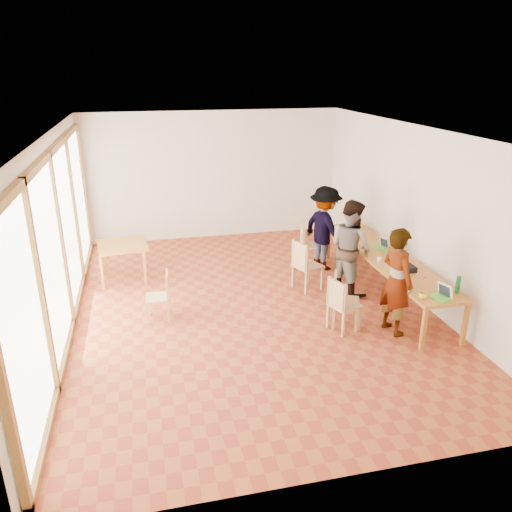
{
  "coord_description": "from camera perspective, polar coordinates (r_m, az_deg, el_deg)",
  "views": [
    {
      "loc": [
        -1.65,
        -7.66,
        3.93
      ],
      "look_at": [
        0.01,
        -0.42,
        1.1
      ],
      "focal_mm": 35.0,
      "sensor_mm": 36.0,
      "label": 1
    }
  ],
  "objects": [
    {
      "name": "chair_far",
      "position": [
        9.2,
        5.51,
        -0.52
      ],
      "size": [
        0.58,
        0.58,
        0.51
      ],
      "rotation": [
        0.0,
        0.0,
        0.37
      ],
      "color": "tan",
      "rests_on": "ground"
    },
    {
      "name": "condiment_cup",
      "position": [
        8.96,
        13.94,
        -0.36
      ],
      "size": [
        0.08,
        0.08,
        0.06
      ],
      "primitive_type": "cylinder",
      "color": "white",
      "rests_on": "communal_table"
    },
    {
      "name": "wall_front",
      "position": [
        4.69,
        9.84,
        -10.69
      ],
      "size": [
        6.0,
        0.1,
        3.0
      ],
      "primitive_type": "cube",
      "color": "beige",
      "rests_on": "ground"
    },
    {
      "name": "clear_glass",
      "position": [
        9.35,
        15.52,
        0.49
      ],
      "size": [
        0.07,
        0.07,
        0.09
      ],
      "primitive_type": "cylinder",
      "color": "silver",
      "rests_on": "communal_table"
    },
    {
      "name": "laptop_far",
      "position": [
        9.6,
        14.27,
        1.2
      ],
      "size": [
        0.28,
        0.29,
        0.21
      ],
      "rotation": [
        0.0,
        0.0,
        0.33
      ],
      "color": "#51CD38",
      "rests_on": "communal_table"
    },
    {
      "name": "wall_right",
      "position": [
        9.29,
        17.71,
        4.69
      ],
      "size": [
        0.1,
        8.0,
        3.0
      ],
      "primitive_type": "cube",
      "color": "beige",
      "rests_on": "ground"
    },
    {
      "name": "person_far",
      "position": [
        10.18,
        7.86,
        3.13
      ],
      "size": [
        0.99,
        1.27,
        1.73
      ],
      "primitive_type": "imported",
      "rotation": [
        0.0,
        0.0,
        1.93
      ],
      "color": "gray",
      "rests_on": "ground"
    },
    {
      "name": "communal_table",
      "position": [
        9.26,
        14.62,
        -0.24
      ],
      "size": [
        0.8,
        4.0,
        0.75
      ],
      "color": "#A96925",
      "rests_on": "ground"
    },
    {
      "name": "side_table",
      "position": [
        9.9,
        -15.03,
        0.89
      ],
      "size": [
        0.9,
        0.9,
        0.75
      ],
      "rotation": [
        0.0,
        0.0,
        0.11
      ],
      "color": "#A96925",
      "rests_on": "ground"
    },
    {
      "name": "green_bottle",
      "position": [
        8.02,
        22.08,
        -3.06
      ],
      "size": [
        0.07,
        0.07,
        0.28
      ],
      "primitive_type": "cylinder",
      "color": "#116734",
      "rests_on": "communal_table"
    },
    {
      "name": "black_pouch",
      "position": [
        8.67,
        17.1,
        -1.31
      ],
      "size": [
        0.16,
        0.26,
        0.09
      ],
      "primitive_type": "cube",
      "color": "black",
      "rests_on": "communal_table"
    },
    {
      "name": "person_near",
      "position": [
        7.92,
        15.77,
        -2.81
      ],
      "size": [
        0.54,
        0.7,
        1.71
      ],
      "primitive_type": "imported",
      "rotation": [
        0.0,
        0.0,
        1.79
      ],
      "color": "gray",
      "rests_on": "ground"
    },
    {
      "name": "ceiling",
      "position": [
        7.89,
        -0.81,
        14.23
      ],
      "size": [
        6.0,
        8.0,
        0.04
      ],
      "primitive_type": "cube",
      "color": "white",
      "rests_on": "wall_back"
    },
    {
      "name": "yellow_mug",
      "position": [
        7.7,
        18.53,
        -4.32
      ],
      "size": [
        0.14,
        0.14,
        0.09
      ],
      "primitive_type": "imported",
      "rotation": [
        0.0,
        0.0,
        0.19
      ],
      "color": "yellow",
      "rests_on": "communal_table"
    },
    {
      "name": "laptop_near",
      "position": [
        7.81,
        20.53,
        -4.1
      ],
      "size": [
        0.3,
        0.32,
        0.22
      ],
      "rotation": [
        0.0,
        0.0,
        0.32
      ],
      "color": "#51CD38",
      "rests_on": "communal_table"
    },
    {
      "name": "chair_near",
      "position": [
        8.05,
        9.6,
        -4.34
      ],
      "size": [
        0.54,
        0.54,
        0.47
      ],
      "rotation": [
        0.0,
        0.0,
        -0.4
      ],
      "color": "tan",
      "rests_on": "ground"
    },
    {
      "name": "window_wall",
      "position": [
        8.14,
        -21.58,
        1.99
      ],
      "size": [
        0.1,
        8.0,
        3.0
      ],
      "primitive_type": "cube",
      "color": "white",
      "rests_on": "ground"
    },
    {
      "name": "ground",
      "position": [
        8.77,
        -0.71,
        -5.78
      ],
      "size": [
        8.0,
        8.0,
        0.0
      ],
      "primitive_type": "plane",
      "color": "#A24E27",
      "rests_on": "ground"
    },
    {
      "name": "chair_spare",
      "position": [
        8.3,
        -10.62,
        -3.94
      ],
      "size": [
        0.41,
        0.41,
        0.43
      ],
      "rotation": [
        0.0,
        0.0,
        3.07
      ],
      "color": "tan",
      "rests_on": "ground"
    },
    {
      "name": "pink_phone",
      "position": [
        8.51,
        18.62,
        -2.2
      ],
      "size": [
        0.05,
        0.1,
        0.01
      ],
      "primitive_type": "cube",
      "color": "#E33649",
      "rests_on": "communal_table"
    },
    {
      "name": "wall_back",
      "position": [
        12.02,
        -4.85,
        9.13
      ],
      "size": [
        6.0,
        0.1,
        3.0
      ],
      "primitive_type": "cube",
      "color": "beige",
      "rests_on": "ground"
    },
    {
      "name": "chair_mid",
      "position": [
        7.87,
        9.67,
        -4.94
      ],
      "size": [
        0.53,
        0.53,
        0.47
      ],
      "rotation": [
        0.0,
        0.0,
        0.36
      ],
      "color": "tan",
      "rests_on": "ground"
    },
    {
      "name": "person_mid",
      "position": [
        9.15,
        10.74,
        0.99
      ],
      "size": [
        0.91,
        1.02,
        1.75
      ],
      "primitive_type": "imported",
      "rotation": [
        0.0,
        0.0,
        1.91
      ],
      "color": "gray",
      "rests_on": "ground"
    },
    {
      "name": "laptop_mid",
      "position": [
        9.4,
        15.28,
        0.7
      ],
      "size": [
        0.24,
        0.27,
        0.22
      ],
      "rotation": [
        0.0,
        0.0,
        -0.06
      ],
      "color": "#51CD38",
      "rests_on": "communal_table"
    },
    {
      "name": "chair_empty",
      "position": [
        10.46,
        5.83,
        1.9
      ],
      "size": [
        0.48,
        0.48,
        0.48
      ],
      "rotation": [
        0.0,
        0.0,
        -0.17
      ],
      "color": "tan",
      "rests_on": "ground"
    }
  ]
}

